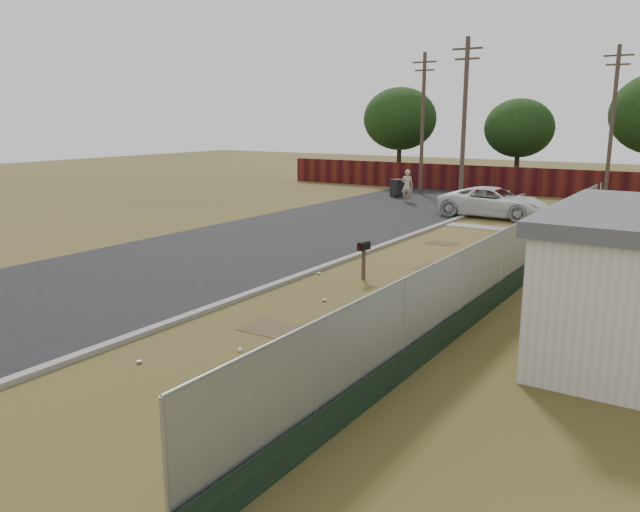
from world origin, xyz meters
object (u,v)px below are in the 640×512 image
Objects in this scene: mailbox at (364,249)px; pedestrian at (407,186)px; trash_bin at (397,188)px; pickup_truck at (494,202)px; fire_hydrant at (201,482)px.

pedestrian reaches higher than mailbox.
trash_bin is (-8.34, 19.42, -0.37)m from mailbox.
trash_bin is at bearing 113.23° from mailbox.
pedestrian reaches higher than pickup_truck.
trash_bin is (-1.62, 1.98, -0.40)m from pedestrian.
pickup_truck is at bearing 99.84° from fire_hydrant.
mailbox reaches higher than fire_hydrant.
pedestrian is (-10.65, 28.79, 0.61)m from fire_hydrant.
mailbox is 14.58m from pickup_truck.
pickup_truck is 4.86× the size of trash_bin.
pedestrian reaches higher than trash_bin.
mailbox is at bearing 104.89° from pedestrian.
trash_bin reaches higher than fire_hydrant.
pickup_truck is at bearing 148.79° from pedestrian.
pickup_truck reaches higher than mailbox.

